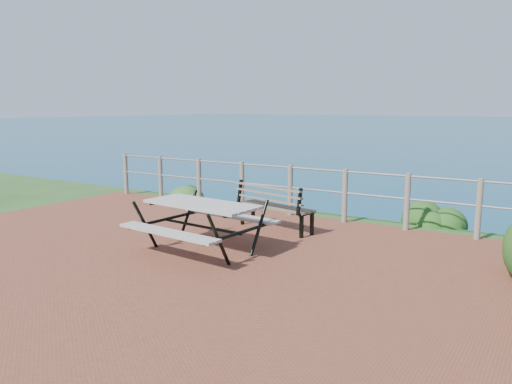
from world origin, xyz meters
TOP-DOWN VIEW (x-y plane):
  - ground at (0.00, 0.00)m, footprint 10.00×7.00m
  - safety_railing at (0.00, 3.35)m, footprint 9.40×0.10m
  - picnic_table at (0.11, 0.42)m, footprint 1.80×1.51m
  - park_bench at (0.36, 2.17)m, footprint 1.53×0.66m
  - shrub_lip_west at (-2.69, 3.67)m, footprint 0.86×0.86m
  - shrub_lip_east at (2.58, 4.03)m, footprint 0.84×0.84m

SIDE VIEW (x-z plane):
  - ground at x=0.00m, z-range -0.06..0.06m
  - shrub_lip_west at x=-2.69m, z-range -0.32..0.32m
  - shrub_lip_east at x=2.58m, z-range -0.30..0.30m
  - picnic_table at x=0.11m, z-range 0.10..0.84m
  - park_bench at x=0.36m, z-range 0.14..0.97m
  - safety_railing at x=0.00m, z-range 0.07..1.07m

